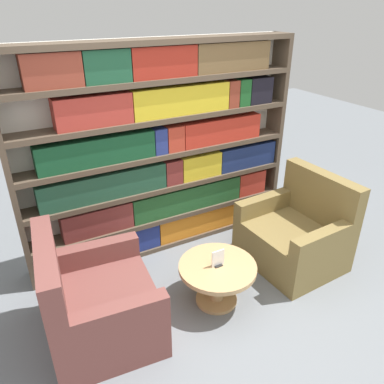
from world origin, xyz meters
The scene contains 6 objects.
ground_plane centered at (0.00, 0.00, 0.00)m, with size 14.00×14.00×0.00m, color slate.
bookshelf centered at (0.03, 1.39, 1.04)m, with size 2.84×0.30×2.12m.
armchair_left centered at (-1.01, 0.45, 0.30)m, with size 0.89×0.98×0.91m.
armchair_right centered at (1.03, 0.45, 0.30)m, with size 0.85×0.94×0.91m.
coffee_table centered at (0.01, 0.31, 0.28)m, with size 0.67×0.67×0.39m.
table_sign centered at (0.01, 0.31, 0.46)m, with size 0.12×0.06×0.15m.
Camera 1 is at (-1.40, -1.83, 2.40)m, focal length 35.00 mm.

